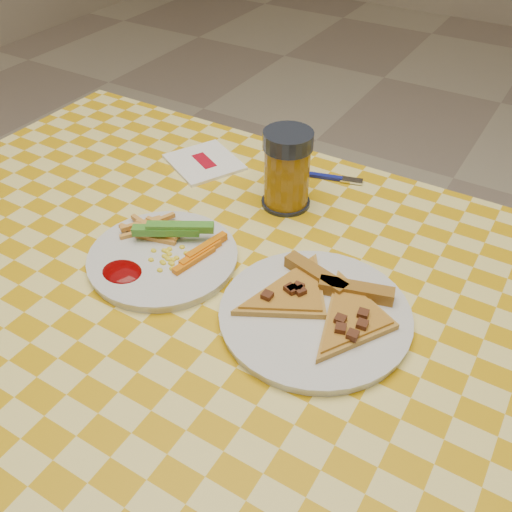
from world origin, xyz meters
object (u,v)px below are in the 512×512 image
object	(u,v)px
table	(218,325)
plate_right	(315,316)
plate_left	(163,259)
drink_glass	(287,170)

from	to	relation	value
table	plate_right	bearing A→B (deg)	8.37
plate_left	drink_glass	bearing A→B (deg)	70.26
drink_glass	plate_right	bearing A→B (deg)	-53.00
drink_glass	plate_left	bearing A→B (deg)	-109.74
table	plate_right	world-z (taller)	plate_right
plate_right	drink_glass	distance (m)	0.29
plate_right	drink_glass	bearing A→B (deg)	127.00
plate_right	drink_glass	size ratio (longest dim) A/B	1.87
plate_left	plate_right	xyz separation A→B (m)	(0.26, 0.01, 0.00)
plate_left	drink_glass	distance (m)	0.26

